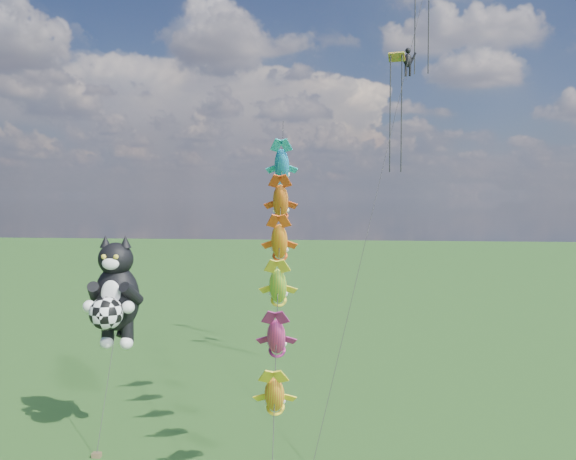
# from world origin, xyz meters

# --- Properties ---
(cat_kite_rig) EXTENTS (2.57, 4.11, 10.00)m
(cat_kite_rig) POSITION_xyz_m (-0.55, 6.85, 7.15)
(cat_kite_rig) COLOR brown
(cat_kite_rig) RESTS_ON ground
(fish_windsock_rig) EXTENTS (1.90, 15.91, 15.97)m
(fish_windsock_rig) POSITION_xyz_m (7.96, 4.18, 8.97)
(fish_windsock_rig) COLOR brown
(fish_windsock_rig) RESTS_ON ground
(parafoil_rig) EXTENTS (6.81, 16.66, 27.56)m
(parafoil_rig) POSITION_xyz_m (14.30, 17.89, 20.53)
(parafoil_rig) COLOR brown
(parafoil_rig) RESTS_ON ground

